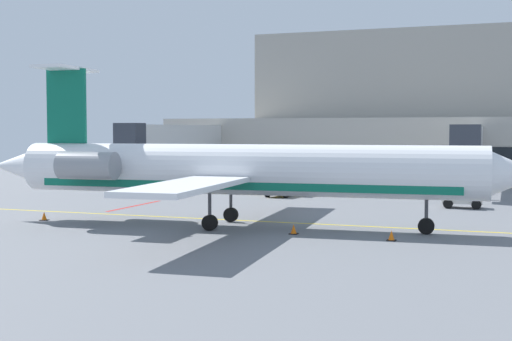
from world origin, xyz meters
The scene contains 12 objects.
ground centered at (0.00, 0.00, -0.05)m, with size 120.00×120.00×0.11m.
terminal_building centered at (5.68, 48.91, 6.97)m, with size 61.76×16.60×17.89m.
jet_bridge_west centered at (-16.96, 28.39, 5.01)m, with size 2.40×21.72×6.39m.
jet_bridge_east centered at (13.38, 28.99, 4.81)m, with size 2.40×20.53×6.19m.
regional_jet centered at (1.38, -0.21, 3.38)m, with size 33.98×24.95×9.71m.
baggage_tug centered at (-10.94, 25.83, 0.99)m, with size 4.12×3.01×2.20m.
pushback_tractor centered at (-1.59, 19.08, 0.93)m, with size 2.33×3.80×2.03m.
belt_loader centered at (13.24, 14.69, 0.93)m, with size 2.88×1.82×2.09m.
fuel_tank centered at (9.72, 30.31, 1.61)m, with size 7.64×3.11×2.91m.
safety_cone_alpha centered at (-11.07, -1.68, 0.25)m, with size 0.47×0.47×0.55m.
safety_cone_bravo centered at (5.58, -1.89, 0.25)m, with size 0.47×0.47×0.55m.
safety_cone_charlie centered at (11.03, -2.35, 0.25)m, with size 0.47×0.47×0.55m.
Camera 1 is at (16.65, -38.70, 5.79)m, focal length 49.07 mm.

